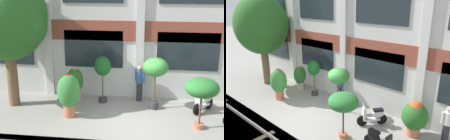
% 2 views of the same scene
% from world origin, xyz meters
% --- Properties ---
extents(ground_plane, '(80.00, 80.00, 0.00)m').
position_xyz_m(ground_plane, '(0.00, 0.00, 0.00)').
color(ground_plane, gray).
extents(apartment_facade, '(17.17, 0.64, 7.04)m').
position_xyz_m(apartment_facade, '(0.00, 2.93, 3.52)').
color(apartment_facade, silver).
rests_on(apartment_facade, ground).
extents(broadleaf_tree, '(3.45, 3.29, 5.71)m').
position_xyz_m(broadleaf_tree, '(-5.37, 1.12, 3.76)').
color(broadleaf_tree, brown).
rests_on(broadleaf_tree, ground).
extents(potted_plant_tall_urn, '(0.72, 0.72, 2.10)m').
position_xyz_m(potted_plant_tall_urn, '(-1.57, 1.92, 1.55)').
color(potted_plant_tall_urn, '#333333').
rests_on(potted_plant_tall_urn, ground).
extents(potted_plant_glazed_jar, '(1.04, 1.04, 1.53)m').
position_xyz_m(potted_plant_glazed_jar, '(4.43, 1.89, 0.86)').
color(potted_plant_glazed_jar, '#B76647').
rests_on(potted_plant_glazed_jar, ground).
extents(potted_plant_terracotta_small, '(1.06, 1.06, 2.23)m').
position_xyz_m(potted_plant_terracotta_small, '(0.70, 1.47, 1.75)').
color(potted_plant_terracotta_small, '#333333').
rests_on(potted_plant_terracotta_small, ground).
extents(potted_plant_low_pan, '(1.21, 1.21, 1.95)m').
position_xyz_m(potted_plant_low_pan, '(2.35, -0.14, 1.55)').
color(potted_plant_low_pan, '#B76647').
rests_on(potted_plant_low_pan, ground).
extents(potted_plant_ribbed_drum, '(0.90, 0.90, 1.78)m').
position_xyz_m(potted_plant_ribbed_drum, '(-2.66, 0.25, 1.06)').
color(potted_plant_ribbed_drum, '#B76647').
rests_on(potted_plant_ribbed_drum, ground).
extents(potted_plant_fluted_column, '(0.74, 0.74, 1.55)m').
position_xyz_m(potted_plant_fluted_column, '(-2.83, 1.88, 0.90)').
color(potted_plant_fluted_column, tan).
rests_on(potted_plant_fluted_column, ground).
extents(scooter_second_parked, '(0.95, 1.12, 0.98)m').
position_xyz_m(scooter_second_parked, '(2.77, 1.47, 0.44)').
color(scooter_second_parked, black).
rests_on(scooter_second_parked, ground).
extents(resident_by_doorway, '(0.41, 0.40, 1.56)m').
position_xyz_m(resident_by_doorway, '(5.57, 2.23, 0.83)').
color(resident_by_doorway, '#282833').
rests_on(resident_by_doorway, ground).
extents(resident_watching_tracks, '(0.43, 0.37, 1.65)m').
position_xyz_m(resident_watching_tracks, '(0.04, 2.29, 0.89)').
color(resident_watching_tracks, '#282833').
rests_on(resident_watching_tracks, ground).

